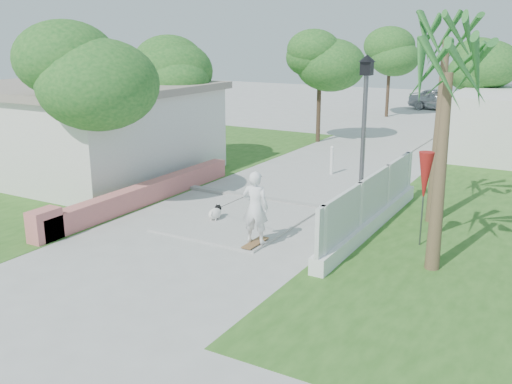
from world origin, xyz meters
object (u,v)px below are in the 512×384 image
Objects in this scene: street_lamp at (364,134)px; skateboarder at (237,203)px; parked_car at (441,100)px; patio_umbrella at (425,178)px; bollard at (332,160)px; dog at (215,213)px.

skateboarder is at bearing -133.42° from street_lamp.
skateboarder is 27.63m from parked_car.
street_lamp is 1.93× the size of patio_umbrella.
skateboarder is at bearing -161.51° from parked_car.
patio_umbrella is (4.60, -5.50, 1.10)m from bollard.
street_lamp is 7.03× the size of dog.
skateboarder is 1.33m from dog.
dog is (-1.05, 0.59, -0.57)m from skateboarder.
parked_car is at bearing 79.83° from dog.
street_lamp is at bearing -59.04° from bollard.
skateboarder is at bearing -160.57° from patio_umbrella.
bollard is 0.48× the size of skateboarder.
bollard is at bearing 73.42° from dog.
skateboarder reaches higher than dog.
bollard is 6.47m from dog.
patio_umbrella is 5.59m from dog.
patio_umbrella is 3.64× the size of dog.
patio_umbrella is at bearing -171.89° from skateboarder.
dog is (-3.42, -1.92, -2.19)m from street_lamp.
bollard is (-2.70, 4.50, -1.84)m from street_lamp.
bollard is at bearing 129.91° from patio_umbrella.
skateboarder is 3.58× the size of dog.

